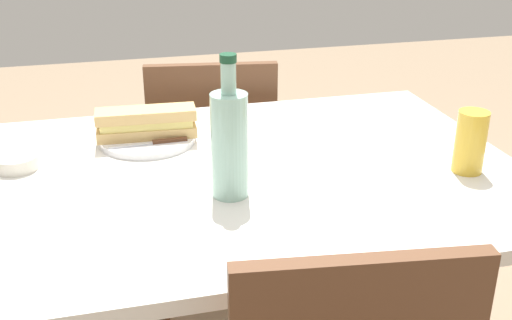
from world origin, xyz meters
TOP-DOWN VIEW (x-y plane):
  - dining_table at (0.00, 0.00)m, footprint 1.14×0.85m
  - chair_near at (-0.02, -0.62)m, footprint 0.45×0.45m
  - plate_near at (0.21, -0.21)m, footprint 0.22×0.22m
  - baguette_sandwich_near at (0.21, -0.21)m, footprint 0.23×0.08m
  - knife_near at (0.20, -0.16)m, footprint 0.18×0.02m
  - water_bottle at (0.08, 0.11)m, footprint 0.07×0.07m
  - beer_glass at (-0.43, 0.12)m, footprint 0.06×0.06m
  - olive_bowl at (0.50, -0.12)m, footprint 0.09×0.09m

SIDE VIEW (x-z plane):
  - chair_near at x=-0.02m, z-range 0.07..0.94m
  - dining_table at x=0.00m, z-range 0.27..1.05m
  - plate_near at x=0.21m, z-range 0.78..0.79m
  - olive_bowl at x=0.50m, z-range 0.78..0.81m
  - knife_near at x=0.20m, z-range 0.79..0.80m
  - baguette_sandwich_near at x=0.21m, z-range 0.79..0.86m
  - beer_glass at x=-0.43m, z-range 0.78..0.91m
  - water_bottle at x=0.08m, z-range 0.75..1.03m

